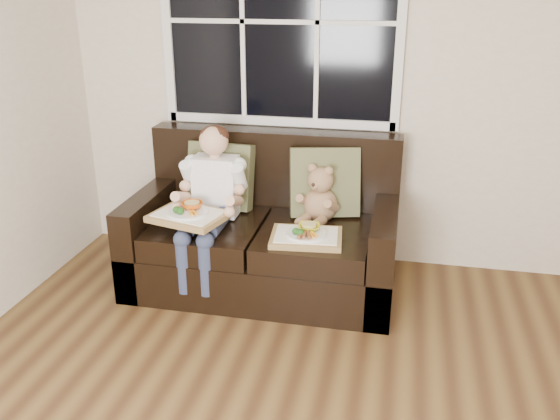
% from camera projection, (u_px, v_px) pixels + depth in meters
% --- Properties ---
extents(room_walls, '(4.52, 5.02, 2.71)m').
position_uv_depth(room_walls, '(382.00, 117.00, 1.47)').
color(room_walls, beige).
rests_on(room_walls, ground).
extents(window_back, '(1.62, 0.04, 1.37)m').
position_uv_depth(window_back, '(280.00, 22.00, 3.86)').
color(window_back, black).
rests_on(window_back, room_walls).
extents(loveseat, '(1.70, 0.92, 0.96)m').
position_uv_depth(loveseat, '(265.00, 238.00, 3.93)').
color(loveseat, black).
rests_on(loveseat, ground).
extents(pillow_left, '(0.46, 0.24, 0.46)m').
position_uv_depth(pillow_left, '(221.00, 176.00, 4.00)').
color(pillow_left, '#696941').
rests_on(pillow_left, loveseat).
extents(pillow_right, '(0.49, 0.31, 0.46)m').
position_uv_depth(pillow_right, '(325.00, 182.00, 3.86)').
color(pillow_right, '#696941').
rests_on(pillow_right, loveseat).
extents(child, '(0.41, 0.61, 0.93)m').
position_uv_depth(child, '(211.00, 191.00, 3.75)').
color(child, white).
rests_on(child, loveseat).
extents(teddy_bear, '(0.27, 0.32, 0.39)m').
position_uv_depth(teddy_bear, '(320.00, 198.00, 3.79)').
color(teddy_bear, '#AB7D5A').
rests_on(teddy_bear, loveseat).
extents(tray_left, '(0.50, 0.43, 0.10)m').
position_uv_depth(tray_left, '(189.00, 214.00, 3.60)').
color(tray_left, '#AD864E').
rests_on(tray_left, child).
extents(tray_right, '(0.45, 0.36, 0.10)m').
position_uv_depth(tray_right, '(306.00, 236.00, 3.54)').
color(tray_right, '#AD864E').
rests_on(tray_right, loveseat).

